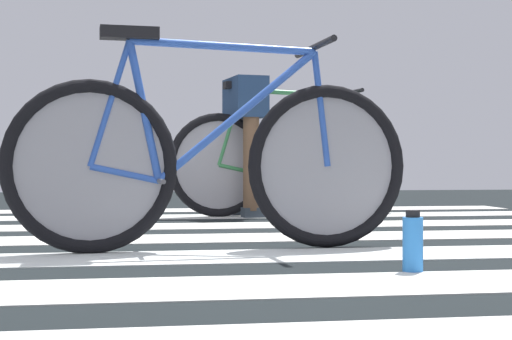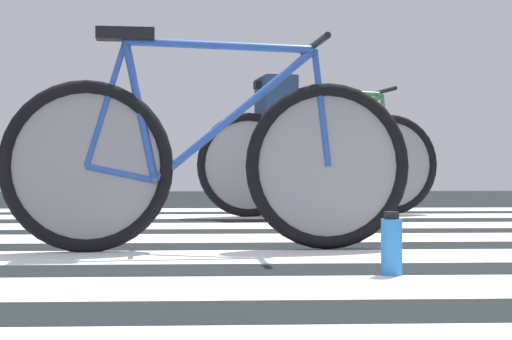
{
  "view_description": "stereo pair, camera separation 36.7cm",
  "coord_description": "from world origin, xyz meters",
  "px_view_note": "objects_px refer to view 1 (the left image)",
  "views": [
    {
      "loc": [
        -0.28,
        -3.17,
        0.39
      ],
      "look_at": [
        0.22,
        0.22,
        0.36
      ],
      "focal_mm": 54.52,
      "sensor_mm": 36.0,
      "label": 1
    },
    {
      "loc": [
        0.08,
        -3.17,
        0.39
      ],
      "look_at": [
        0.22,
        0.22,
        0.36
      ],
      "focal_mm": 54.52,
      "sensor_mm": 36.0,
      "label": 2
    }
  ],
  "objects_px": {
    "bicycle_1_of_2": "(212,160)",
    "water_bottle": "(413,243)",
    "cyclist_2_of_2": "(246,127)",
    "bicycle_2_of_2": "(288,161)"
  },
  "relations": [
    {
      "from": "bicycle_1_of_2",
      "to": "water_bottle",
      "type": "height_order",
      "value": "bicycle_1_of_2"
    },
    {
      "from": "bicycle_1_of_2",
      "to": "cyclist_2_of_2",
      "type": "relative_size",
      "value": 1.8
    },
    {
      "from": "cyclist_2_of_2",
      "to": "water_bottle",
      "type": "height_order",
      "value": "cyclist_2_of_2"
    },
    {
      "from": "water_bottle",
      "to": "cyclist_2_of_2",
      "type": "bearing_deg",
      "value": 93.8
    },
    {
      "from": "cyclist_2_of_2",
      "to": "bicycle_1_of_2",
      "type": "bearing_deg",
      "value": -110.67
    },
    {
      "from": "bicycle_1_of_2",
      "to": "bicycle_2_of_2",
      "type": "relative_size",
      "value": 1.01
    },
    {
      "from": "bicycle_1_of_2",
      "to": "bicycle_2_of_2",
      "type": "bearing_deg",
      "value": 65.9
    },
    {
      "from": "cyclist_2_of_2",
      "to": "water_bottle",
      "type": "bearing_deg",
      "value": -95.16
    },
    {
      "from": "cyclist_2_of_2",
      "to": "bicycle_2_of_2",
      "type": "bearing_deg",
      "value": 0.0
    },
    {
      "from": "bicycle_2_of_2",
      "to": "cyclist_2_of_2",
      "type": "height_order",
      "value": "cyclist_2_of_2"
    }
  ]
}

